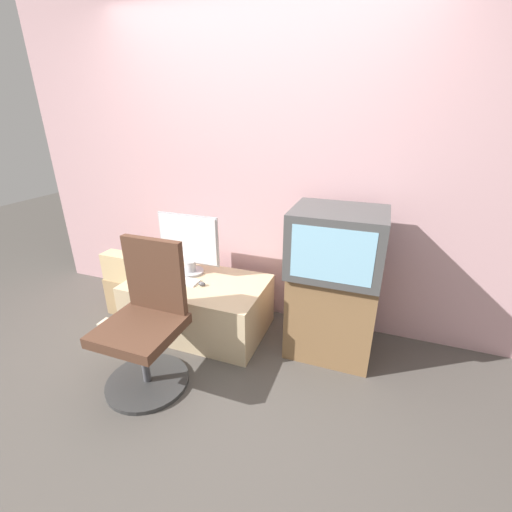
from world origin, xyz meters
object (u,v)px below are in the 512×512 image
object	(u,v)px
keyboard	(180,280)
crt_tv	(337,242)
main_monitor	(189,245)
cardboard_box_lower	(126,296)
book	(111,324)
mouse	(202,284)
office_chair	(146,328)

from	to	relation	value
keyboard	crt_tv	bearing A→B (deg)	5.53
main_monitor	cardboard_box_lower	bearing A→B (deg)	-166.46
keyboard	cardboard_box_lower	distance (m)	0.67
main_monitor	book	distance (m)	0.99
main_monitor	mouse	size ratio (longest dim) A/B	9.50
mouse	office_chair	world-z (taller)	office_chair
mouse	main_monitor	bearing A→B (deg)	138.38
main_monitor	keyboard	world-z (taller)	main_monitor
mouse	crt_tv	world-z (taller)	crt_tv
mouse	book	xyz separation A→B (m)	(-0.82, -0.19, -0.45)
main_monitor	mouse	distance (m)	0.36
keyboard	crt_tv	distance (m)	1.29
crt_tv	office_chair	size ratio (longest dim) A/B	0.63
keyboard	cardboard_box_lower	bearing A→B (deg)	177.69
mouse	crt_tv	xyz separation A→B (m)	(1.00, 0.13, 0.44)
main_monitor	office_chair	world-z (taller)	office_chair
keyboard	crt_tv	size ratio (longest dim) A/B	0.52
mouse	cardboard_box_lower	world-z (taller)	mouse
keyboard	mouse	distance (m)	0.21
cardboard_box_lower	crt_tv	bearing A→B (deg)	2.91
mouse	crt_tv	size ratio (longest dim) A/B	0.09
crt_tv	cardboard_box_lower	world-z (taller)	crt_tv
keyboard	mouse	bearing A→B (deg)	-2.52
main_monitor	cardboard_box_lower	world-z (taller)	main_monitor
book	main_monitor	bearing A→B (deg)	31.27
cardboard_box_lower	book	size ratio (longest dim) A/B	1.74
keyboard	book	xyz separation A→B (m)	(-0.61, -0.20, -0.44)
keyboard	book	size ratio (longest dim) A/B	1.62
book	crt_tv	bearing A→B (deg)	9.95
book	keyboard	bearing A→B (deg)	18.27
main_monitor	office_chair	size ratio (longest dim) A/B	0.55
cardboard_box_lower	keyboard	bearing A→B (deg)	-2.31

